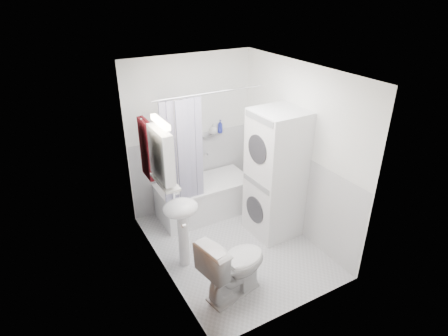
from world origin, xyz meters
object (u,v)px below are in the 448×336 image
sink (182,218)px  washer_dryer (276,175)px  bathtub (204,197)px  toilet (234,265)px

sink → washer_dryer: bearing=1.7°
bathtub → washer_dryer: bearing=-52.7°
sink → washer_dryer: (1.43, 0.04, 0.21)m
bathtub → sink: sink is taller
bathtub → sink: 1.26m
washer_dryer → toilet: washer_dryer is taller
sink → washer_dryer: 1.45m
sink → toilet: bearing=-67.7°
washer_dryer → toilet: (-1.13, -0.78, -0.51)m
washer_dryer → toilet: bearing=-146.3°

